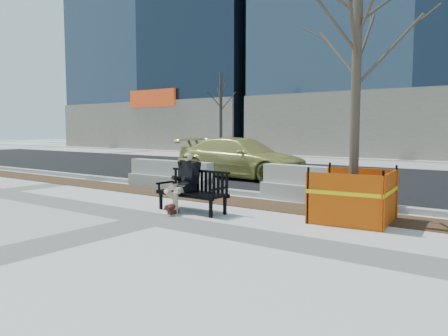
% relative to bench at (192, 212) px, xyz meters
% --- Properties ---
extents(ground, '(120.00, 120.00, 0.00)m').
position_rel_bench_xyz_m(ground, '(-0.09, -1.00, 0.00)').
color(ground, beige).
rests_on(ground, ground).
extents(mulch_strip, '(40.00, 1.20, 0.02)m').
position_rel_bench_xyz_m(mulch_strip, '(-0.09, 1.60, 0.00)').
color(mulch_strip, '#47301C').
rests_on(mulch_strip, ground).
extents(asphalt_street, '(60.00, 10.40, 0.01)m').
position_rel_bench_xyz_m(asphalt_street, '(-0.09, 7.80, 0.00)').
color(asphalt_street, black).
rests_on(asphalt_street, ground).
extents(curb, '(60.00, 0.25, 0.12)m').
position_rel_bench_xyz_m(curb, '(-0.09, 2.55, 0.06)').
color(curb, '#9E9B93').
rests_on(curb, ground).
extents(bench, '(1.70, 0.70, 0.88)m').
position_rel_bench_xyz_m(bench, '(0.00, 0.00, 0.00)').
color(bench, black).
rests_on(bench, ground).
extents(seated_man, '(0.58, 0.90, 1.22)m').
position_rel_bench_xyz_m(seated_man, '(-0.23, 0.06, 0.00)').
color(seated_man, black).
rests_on(seated_man, ground).
extents(tree_fence, '(2.28, 2.28, 5.22)m').
position_rel_bench_xyz_m(tree_fence, '(3.06, 1.08, 0.00)').
color(tree_fence, '#F35908').
rests_on(tree_fence, ground).
extents(sedan, '(4.93, 2.04, 1.43)m').
position_rel_bench_xyz_m(sedan, '(-2.59, 5.77, 0.00)').
color(sedan, tan).
rests_on(sedan, ground).
extents(jersey_barrier_left, '(2.91, 0.61, 0.83)m').
position_rel_bench_xyz_m(jersey_barrier_left, '(-2.77, 2.31, 0.00)').
color(jersey_barrier_left, '#9C9992').
rests_on(jersey_barrier_left, ground).
extents(jersey_barrier_right, '(3.06, 0.89, 0.86)m').
position_rel_bench_xyz_m(jersey_barrier_right, '(1.72, 2.59, 0.00)').
color(jersey_barrier_right, '#A5A39B').
rests_on(jersey_barrier_right, ground).
extents(far_tree_left, '(2.23, 2.23, 5.41)m').
position_rel_bench_xyz_m(far_tree_left, '(-9.57, 14.00, 0.00)').
color(far_tree_left, '#3F3628').
rests_on(far_tree_left, ground).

